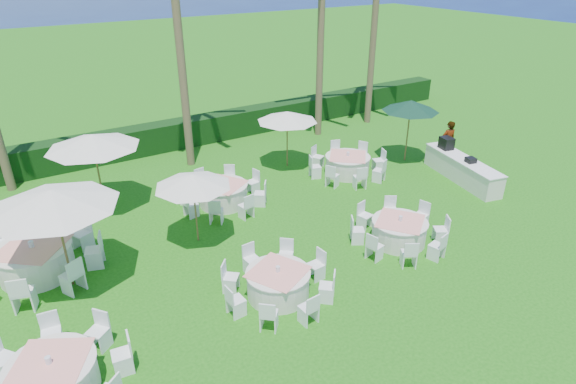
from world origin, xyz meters
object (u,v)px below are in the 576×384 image
at_px(banquet_table_a, 53,377).
at_px(umbrella_c, 92,141).
at_px(umbrella_a, 53,199).
at_px(umbrella_b, 193,181).
at_px(umbrella_d, 287,116).
at_px(umbrella_green, 411,106).
at_px(staff_person, 448,142).
at_px(banquet_table_c, 399,231).
at_px(banquet_table_b, 278,283).
at_px(banquet_table_e, 223,194).
at_px(banquet_table_f, 347,164).
at_px(buffet_table, 461,168).
at_px(banquet_table_d, 35,260).

distance_m(banquet_table_a, umbrella_c, 8.33).
xyz_separation_m(umbrella_a, umbrella_b, (3.69, 0.27, -0.53)).
relative_size(umbrella_c, umbrella_d, 1.24).
height_order(banquet_table_a, umbrella_a, umbrella_a).
distance_m(umbrella_green, staff_person, 2.24).
distance_m(umbrella_c, umbrella_green, 12.16).
relative_size(banquet_table_c, staff_person, 1.64).
height_order(banquet_table_b, umbrella_d, umbrella_d).
relative_size(banquet_table_e, staff_person, 1.70).
xyz_separation_m(banquet_table_f, umbrella_d, (-1.58, 1.98, 1.72)).
distance_m(umbrella_c, buffet_table, 13.44).
relative_size(umbrella_green, buffet_table, 0.67).
distance_m(banquet_table_e, umbrella_a, 6.15).
height_order(banquet_table_e, umbrella_c, umbrella_c).
height_order(banquet_table_b, banquet_table_c, banquet_table_c).
height_order(banquet_table_f, umbrella_d, umbrella_d).
bearing_deg(umbrella_d, banquet_table_d, -164.34).
distance_m(banquet_table_f, umbrella_a, 11.04).
height_order(banquet_table_b, umbrella_a, umbrella_a).
height_order(banquet_table_f, umbrella_c, umbrella_c).
bearing_deg(banquet_table_c, buffet_table, 21.43).
height_order(banquet_table_d, umbrella_a, umbrella_a).
bearing_deg(banquet_table_c, banquet_table_d, 156.89).
height_order(umbrella_c, umbrella_green, umbrella_c).
height_order(umbrella_b, umbrella_c, umbrella_c).
bearing_deg(staff_person, umbrella_c, -2.42).
xyz_separation_m(banquet_table_f, buffet_table, (3.40, -2.77, 0.07)).
height_order(umbrella_a, staff_person, umbrella_a).
xyz_separation_m(banquet_table_e, umbrella_b, (-1.70, -1.77, 1.63)).
height_order(umbrella_green, buffet_table, umbrella_green).
xyz_separation_m(banquet_table_f, umbrella_green, (3.01, -0.16, 1.96)).
bearing_deg(banquet_table_a, umbrella_a, 75.03).
distance_m(banquet_table_c, staff_person, 7.19).
bearing_deg(staff_person, umbrella_green, -26.13).
height_order(banquet_table_a, umbrella_c, umbrella_c).
distance_m(banquet_table_a, umbrella_green, 15.66).
bearing_deg(umbrella_b, staff_person, 1.40).
bearing_deg(banquet_table_e, umbrella_green, -3.07).
relative_size(umbrella_b, umbrella_green, 0.87).
bearing_deg(banquet_table_c, banquet_table_f, 68.97).
bearing_deg(banquet_table_d, staff_person, -1.61).
distance_m(banquet_table_c, banquet_table_f, 5.18).
relative_size(banquet_table_b, umbrella_c, 0.96).
relative_size(banquet_table_a, buffet_table, 0.78).
distance_m(banquet_table_a, banquet_table_c, 9.79).
distance_m(banquet_table_b, staff_person, 11.31).
xyz_separation_m(banquet_table_f, umbrella_c, (-8.90, 2.28, 2.02)).
bearing_deg(umbrella_b, banquet_table_d, 170.73).
bearing_deg(banquet_table_a, umbrella_b, 39.55).
height_order(banquet_table_c, banquet_table_e, banquet_table_e).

